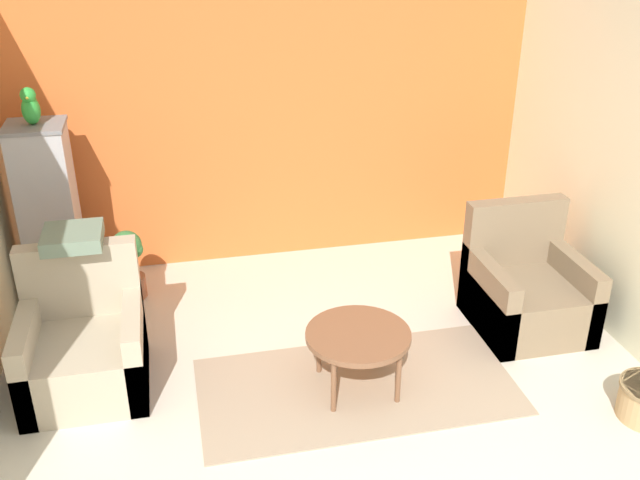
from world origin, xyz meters
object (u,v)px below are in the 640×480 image
(coffee_table, at_px, (358,338))
(armchair_left, at_px, (84,348))
(potted_plant, at_px, (128,261))
(armchair_right, at_px, (526,292))
(parrot, at_px, (30,107))
(birdcage, at_px, (51,218))

(coffee_table, bearing_deg, armchair_left, 166.10)
(coffee_table, xyz_separation_m, potted_plant, (-1.54, 1.62, -0.06))
(coffee_table, xyz_separation_m, armchair_left, (-1.81, 0.45, -0.12))
(armchair_right, relative_size, parrot, 3.26)
(armchair_right, bearing_deg, coffee_table, -161.31)
(armchair_right, bearing_deg, armchair_left, -178.98)
(potted_plant, bearing_deg, armchair_left, -103.15)
(armchair_left, xyz_separation_m, birdcage, (-0.29, 1.25, 0.46))
(coffee_table, height_order, birdcage, birdcage)
(armchair_left, bearing_deg, potted_plant, 76.85)
(potted_plant, bearing_deg, armchair_right, -20.05)
(coffee_table, xyz_separation_m, armchair_right, (1.50, 0.51, -0.12))
(birdcage, height_order, potted_plant, birdcage)
(parrot, height_order, potted_plant, parrot)
(coffee_table, distance_m, potted_plant, 2.24)
(coffee_table, bearing_deg, parrot, 141.06)
(birdcage, bearing_deg, parrot, 90.00)
(parrot, distance_m, potted_plant, 1.43)
(armchair_right, bearing_deg, potted_plant, 159.95)
(armchair_right, xyz_separation_m, potted_plant, (-3.04, 1.11, 0.05))
(armchair_left, relative_size, potted_plant, 1.55)
(armchair_right, bearing_deg, parrot, 161.74)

